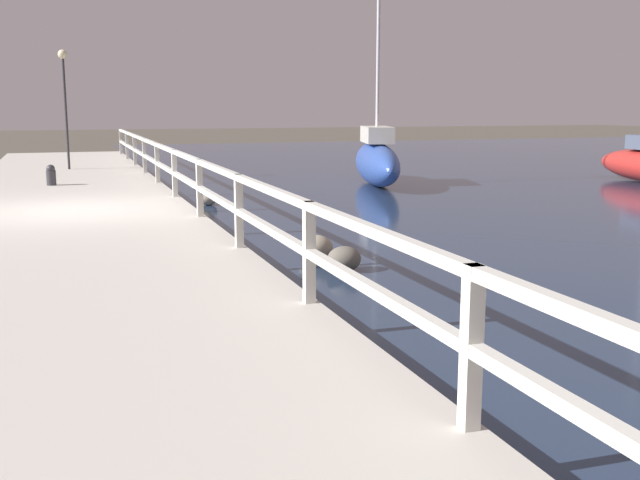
% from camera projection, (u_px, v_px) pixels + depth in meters
% --- Properties ---
extents(ground_plane, '(120.00, 120.00, 0.00)m').
position_uv_depth(ground_plane, '(72.00, 230.00, 13.29)').
color(ground_plane, '#4C473D').
extents(dock_walkway, '(4.31, 36.00, 0.34)m').
position_uv_depth(dock_walkway, '(71.00, 220.00, 13.26)').
color(dock_walkway, beige).
rests_on(dock_walkway, ground).
extents(railing, '(0.10, 32.50, 0.96)m').
position_uv_depth(railing, '(186.00, 170.00, 13.77)').
color(railing, silver).
rests_on(railing, dock_walkway).
extents(boulder_downstream, '(0.40, 0.36, 0.30)m').
position_uv_depth(boulder_downstream, '(208.00, 199.00, 16.51)').
color(boulder_downstream, gray).
rests_on(boulder_downstream, ground).
extents(boulder_near_dock, '(0.45, 0.41, 0.34)m').
position_uv_depth(boulder_near_dock, '(344.00, 259.00, 9.89)').
color(boulder_near_dock, '#666056').
rests_on(boulder_near_dock, ground).
extents(boulder_far_strip, '(0.49, 0.44, 0.37)m').
position_uv_depth(boulder_far_strip, '(316.00, 248.00, 10.58)').
color(boulder_far_strip, gray).
rests_on(boulder_far_strip, ground).
extents(mooring_bollard, '(0.22, 0.22, 0.48)m').
position_uv_depth(mooring_bollard, '(51.00, 175.00, 17.41)').
color(mooring_bollard, '#333338').
rests_on(mooring_bollard, dock_walkway).
extents(dock_lamp, '(0.26, 0.26, 3.41)m').
position_uv_depth(dock_lamp, '(64.00, 82.00, 21.48)').
color(dock_lamp, '#2D2D33').
rests_on(dock_lamp, dock_walkway).
extents(sailboat_blue, '(2.38, 5.37, 6.43)m').
position_uv_depth(sailboat_blue, '(377.00, 161.00, 20.72)').
color(sailboat_blue, '#2D4C9E').
rests_on(sailboat_blue, water_surface).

